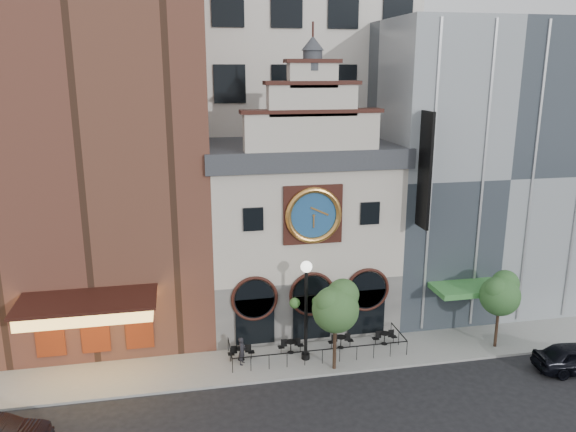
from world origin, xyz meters
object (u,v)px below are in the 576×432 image
Objects in this scene: bistro_2 at (341,341)px; lamppost at (306,299)px; bistro_3 at (385,337)px; tree_right at (501,293)px; bistro_0 at (241,353)px; tree_left at (336,306)px; pedestrian at (242,351)px; bistro_1 at (291,346)px.

lamppost is at bearing -160.16° from bistro_2.
tree_right is (6.74, -1.60, 3.12)m from bistro_3.
bistro_0 is 9.10m from bistro_3.
tree_left is at bearing -21.08° from bistro_0.
pedestrian is at bearing 176.61° from tree_right.
tree_right is (12.05, -0.78, -0.24)m from lamppost.
bistro_1 is 13.25m from tree_right.
bistro_3 is at bearing 1.12° from bistro_0.
tree_right reaches higher than bistro_3.
tree_left is (5.23, -1.53, 3.08)m from pedestrian.
pedestrian is (-9.10, -0.66, 0.37)m from bistro_3.
bistro_2 is 6.31m from pedestrian.
bistro_3 is (9.10, 0.18, 0.00)m from bistro_0.
bistro_0 is 1.00× the size of bistro_1.
bistro_1 is 1.00× the size of bistro_3.
bistro_3 is 7.60m from tree_right.
bistro_2 is at bearing -0.06° from bistro_1.
tree_right is at bearing -9.89° from bistro_2.
bistro_1 is (3.07, 0.25, 0.00)m from bistro_0.
bistro_3 is 0.30× the size of tree_left.
tree_left is (2.15, -2.26, 3.45)m from bistro_1.
bistro_3 is 0.32× the size of tree_right.
pedestrian is at bearing 178.25° from lamppost.
lamppost is (0.73, -0.89, 3.36)m from bistro_1.
tree_left reaches higher than bistro_0.
lamppost reaches higher than pedestrian.
bistro_2 is (6.26, 0.25, 0.00)m from bistro_0.
lamppost is (-2.46, -0.89, 3.36)m from bistro_2.
bistro_0 is 1.00× the size of bistro_2.
bistro_3 is (2.84, -0.07, 0.00)m from bistro_2.
pedestrian is at bearing 163.70° from tree_left.
bistro_0 is at bearing 171.01° from lamppost.
bistro_2 is at bearing 65.46° from tree_left.
tree_right reaches higher than bistro_0.
tree_left is (1.43, -1.37, 0.09)m from lamppost.
bistro_2 is at bearing 20.39° from lamppost.
lamppost is 12.07m from tree_right.
lamppost is at bearing -171.24° from bistro_3.
bistro_1 is at bearing 4.68° from bistro_0.
bistro_0 is 3.08m from bistro_1.
bistro_3 is at bearing 9.31° from lamppost.
pedestrian is 4.84m from lamppost.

